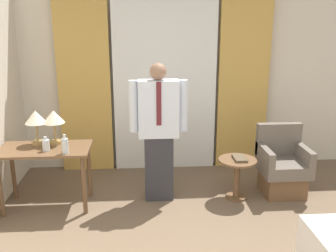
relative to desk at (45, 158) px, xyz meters
The scene contains 13 objects.
wall_back 2.05m from the desk, 40.43° to the left, with size 10.00×0.06×2.70m.
curtain_sheer_center 1.96m from the desk, 37.34° to the left, with size 1.45×0.06×2.58m.
curtain_drape_left 1.35m from the desk, 73.48° to the left, with size 0.72×0.06×2.58m.
curtain_drape_right 2.90m from the desk, 23.27° to the left, with size 0.72×0.06×2.58m.
desk is the anchor object (origin of this frame).
table_lamp_left 0.46m from the desk, 125.94° to the left, with size 0.25×0.25×0.41m.
table_lamp_right 0.46m from the desk, 54.06° to the left, with size 0.25×0.25×0.41m.
bottle_near_edge 0.21m from the desk, 62.77° to the right, with size 0.08×0.08×0.16m.
bottle_by_lamp 0.40m from the desk, 35.09° to the right, with size 0.07×0.07×0.22m.
person 1.35m from the desk, ahead, with size 0.68×0.22×1.67m.
armchair 2.89m from the desk, ahead, with size 0.57×0.56×0.86m.
side_table 2.28m from the desk, ahead, with size 0.46×0.46×0.51m.
book 2.29m from the desk, ahead, with size 0.14×0.24×0.03m.
Camera 1 is at (-0.34, -2.31, 2.14)m, focal length 40.00 mm.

